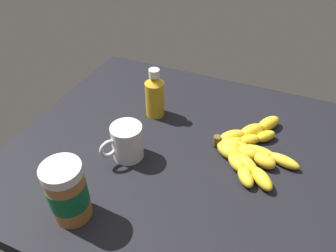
{
  "coord_description": "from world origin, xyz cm",
  "views": [
    {
      "loc": [
        23.07,
        -57.91,
        58.8
      ],
      "look_at": [
        -2.58,
        1.97,
        5.14
      ],
      "focal_mm": 33.82,
      "sensor_mm": 36.0,
      "label": 1
    }
  ],
  "objects_px": {
    "coffee_mug": "(127,142)",
    "banana_bunch": "(248,148)",
    "peanut_butter_jar": "(67,192)",
    "honey_bottle": "(155,95)"
  },
  "relations": [
    {
      "from": "banana_bunch",
      "to": "peanut_butter_jar",
      "type": "bearing_deg",
      "value": -132.32
    },
    {
      "from": "banana_bunch",
      "to": "coffee_mug",
      "type": "xyz_separation_m",
      "value": [
        -0.29,
        -0.13,
        0.03
      ]
    },
    {
      "from": "banana_bunch",
      "to": "honey_bottle",
      "type": "relative_size",
      "value": 1.97
    },
    {
      "from": "coffee_mug",
      "to": "banana_bunch",
      "type": "bearing_deg",
      "value": 24.87
    },
    {
      "from": "banana_bunch",
      "to": "peanut_butter_jar",
      "type": "height_order",
      "value": "peanut_butter_jar"
    },
    {
      "from": "coffee_mug",
      "to": "peanut_butter_jar",
      "type": "bearing_deg",
      "value": -96.05
    },
    {
      "from": "banana_bunch",
      "to": "coffee_mug",
      "type": "bearing_deg",
      "value": -155.13
    },
    {
      "from": "banana_bunch",
      "to": "peanut_butter_jar",
      "type": "xyz_separation_m",
      "value": [
        -0.31,
        -0.34,
        0.06
      ]
    },
    {
      "from": "coffee_mug",
      "to": "honey_bottle",
      "type": "bearing_deg",
      "value": 93.09
    },
    {
      "from": "peanut_butter_jar",
      "to": "honey_bottle",
      "type": "distance_m",
      "value": 0.4
    }
  ]
}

